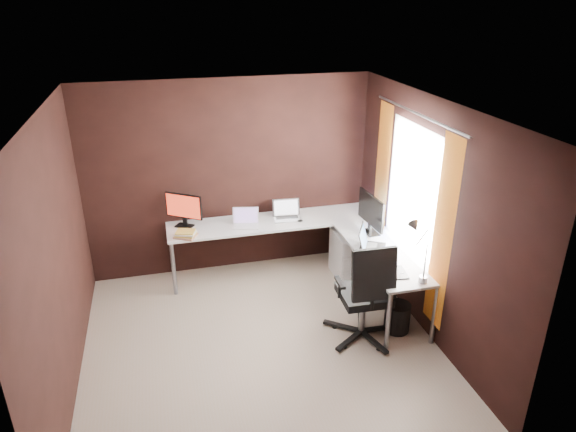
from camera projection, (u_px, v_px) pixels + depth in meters
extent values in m
cube|color=gray|center=(261.00, 345.00, 5.41)|extent=(3.60, 3.60, 0.00)
cube|color=white|center=(255.00, 108.00, 4.40)|extent=(3.60, 3.60, 0.00)
cube|color=black|center=(230.00, 178.00, 6.50)|extent=(3.60, 0.00, 2.50)
cube|color=black|center=(313.00, 359.00, 3.31)|extent=(3.60, 0.00, 2.50)
cube|color=black|center=(57.00, 262.00, 4.49)|extent=(0.00, 3.60, 2.50)
cube|color=black|center=(428.00, 220.00, 5.32)|extent=(0.00, 3.60, 2.50)
cube|color=white|center=(413.00, 190.00, 5.54)|extent=(0.00, 1.00, 1.30)
cube|color=#F7A31D|center=(443.00, 235.00, 4.97)|extent=(0.01, 0.35, 2.00)
cube|color=#F7A31D|center=(381.00, 185.00, 6.26)|extent=(0.01, 0.35, 2.00)
cylinder|color=slate|center=(418.00, 114.00, 5.20)|extent=(0.02, 1.90, 0.02)
cube|color=silver|center=(272.00, 222.00, 6.56)|extent=(2.65, 0.60, 0.03)
cube|color=silver|center=(383.00, 252.00, 5.80)|extent=(0.60, 1.65, 0.03)
cylinder|color=slate|center=(174.00, 269.00, 6.18)|extent=(0.05, 0.05, 0.70)
cylinder|color=slate|center=(172.00, 250.00, 6.64)|extent=(0.05, 0.05, 0.70)
cylinder|color=slate|center=(388.00, 322.00, 5.19)|extent=(0.05, 0.05, 0.70)
cylinder|color=slate|center=(435.00, 315.00, 5.31)|extent=(0.05, 0.05, 0.70)
cylinder|color=slate|center=(357.00, 229.00, 7.23)|extent=(0.05, 0.05, 0.70)
cube|color=silver|center=(351.00, 254.00, 6.63)|extent=(0.42, 0.50, 0.60)
cube|color=black|center=(185.00, 226.00, 6.39)|extent=(0.26, 0.23, 0.01)
cube|color=black|center=(185.00, 221.00, 6.38)|extent=(0.06, 0.05, 0.10)
cube|color=black|center=(184.00, 206.00, 6.30)|extent=(0.42, 0.30, 0.31)
cube|color=red|center=(183.00, 206.00, 6.29)|extent=(0.38, 0.26, 0.28)
cube|color=black|center=(371.00, 232.00, 6.22)|extent=(0.16, 0.24, 0.01)
cube|color=black|center=(370.00, 228.00, 6.19)|extent=(0.03, 0.05, 0.10)
cube|color=black|center=(371.00, 210.00, 6.09)|extent=(0.07, 0.60, 0.37)
cube|color=#0D30B9|center=(372.00, 210.00, 6.10)|extent=(0.05, 0.57, 0.34)
cube|color=silver|center=(246.00, 226.00, 6.39)|extent=(0.36, 0.29, 0.02)
cube|color=silver|center=(246.00, 215.00, 6.43)|extent=(0.33, 0.13, 0.20)
cube|color=#7E609E|center=(246.00, 215.00, 6.42)|extent=(0.29, 0.11, 0.17)
cube|color=silver|center=(287.00, 218.00, 6.60)|extent=(0.37, 0.28, 0.02)
cube|color=silver|center=(286.00, 207.00, 6.64)|extent=(0.36, 0.10, 0.22)
cube|color=silver|center=(286.00, 207.00, 6.63)|extent=(0.31, 0.08, 0.19)
cube|color=black|center=(372.00, 250.00, 5.80)|extent=(0.44, 0.49, 0.02)
cube|color=black|center=(363.00, 238.00, 5.77)|extent=(0.26, 0.39, 0.25)
cube|color=#152132|center=(364.00, 238.00, 5.77)|extent=(0.22, 0.34, 0.22)
cube|color=black|center=(397.00, 273.00, 5.34)|extent=(0.23, 0.30, 0.02)
cube|color=black|center=(391.00, 265.00, 5.29)|extent=(0.09, 0.28, 0.17)
cube|color=#D36678|center=(391.00, 265.00, 5.29)|extent=(0.07, 0.24, 0.15)
cube|color=#AA785B|center=(186.00, 236.00, 6.12)|extent=(0.31, 0.29, 0.02)
cube|color=gold|center=(186.00, 234.00, 6.11)|extent=(0.28, 0.25, 0.02)
cube|color=beige|center=(185.00, 233.00, 6.10)|extent=(0.29, 0.26, 0.02)
cube|color=gold|center=(185.00, 232.00, 6.09)|extent=(0.25, 0.22, 0.01)
ellipsoid|color=black|center=(193.00, 233.00, 6.17)|extent=(0.10, 0.07, 0.03)
ellipsoid|color=black|center=(300.00, 221.00, 6.52)|extent=(0.09, 0.07, 0.03)
cylinder|color=slate|center=(423.00, 279.00, 5.16)|extent=(0.09, 0.09, 0.07)
cylinder|color=slate|center=(425.00, 261.00, 5.07)|extent=(0.02, 0.02, 0.36)
cylinder|color=slate|center=(422.00, 238.00, 4.99)|extent=(0.02, 0.19, 0.27)
cone|color=slate|center=(415.00, 227.00, 5.00)|extent=(0.11, 0.14, 0.15)
cylinder|color=slate|center=(362.00, 313.00, 5.47)|extent=(0.06, 0.06, 0.41)
cube|color=black|center=(364.00, 295.00, 5.37)|extent=(0.51, 0.51, 0.09)
cube|color=black|center=(374.00, 275.00, 5.01)|extent=(0.46, 0.15, 0.54)
cylinder|color=black|center=(397.00, 317.00, 5.59)|extent=(0.33, 0.33, 0.32)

